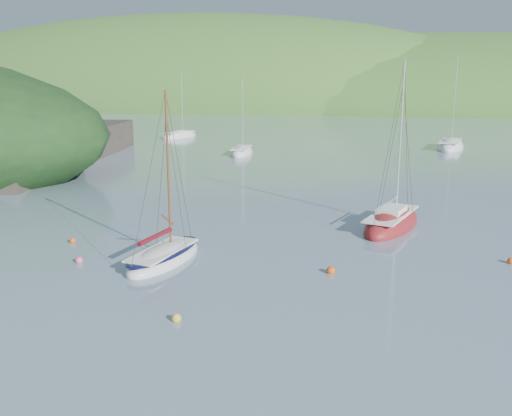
% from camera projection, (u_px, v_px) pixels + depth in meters
% --- Properties ---
extents(ground, '(700.00, 700.00, 0.00)m').
position_uv_depth(ground, '(170.00, 309.00, 24.07)').
color(ground, slate).
rests_on(ground, ground).
extents(shoreline_hills, '(690.00, 135.00, 56.00)m').
position_uv_depth(shoreline_hills, '(344.00, 104.00, 189.11)').
color(shoreline_hills, '#346B28').
rests_on(shoreline_hills, ground).
extents(daysailer_white, '(3.13, 6.47, 9.55)m').
position_uv_depth(daysailer_white, '(164.00, 257.00, 30.10)').
color(daysailer_white, silver).
rests_on(daysailer_white, ground).
extents(sloop_red, '(4.63, 8.17, 11.46)m').
position_uv_depth(sloop_red, '(391.00, 224.00, 36.86)').
color(sloop_red, maroon).
rests_on(sloop_red, ground).
extents(distant_sloop_a, '(3.11, 7.21, 10.02)m').
position_uv_depth(distant_sloop_a, '(242.00, 153.00, 70.44)').
color(distant_sloop_a, silver).
rests_on(distant_sloop_a, ground).
extents(distant_sloop_b, '(4.69, 9.58, 13.09)m').
position_uv_depth(distant_sloop_b, '(450.00, 147.00, 75.58)').
color(distant_sloop_b, silver).
rests_on(distant_sloop_b, ground).
extents(distant_sloop_c, '(4.84, 7.90, 10.64)m').
position_uv_depth(distant_sloop_c, '(179.00, 136.00, 88.81)').
color(distant_sloop_c, silver).
rests_on(distant_sloop_c, ground).
extents(mooring_buoys, '(24.70, 11.35, 0.46)m').
position_uv_depth(mooring_buoys, '(239.00, 268.00, 28.69)').
color(mooring_buoys, gold).
rests_on(mooring_buoys, ground).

